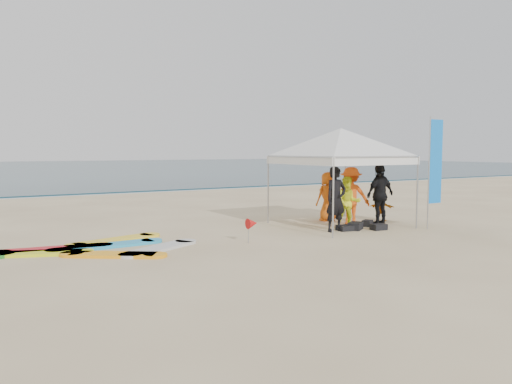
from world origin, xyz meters
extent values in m
plane|color=beige|center=(0.00, 0.00, 0.00)|extent=(120.00, 120.00, 0.00)
cube|color=#0C2633|center=(0.00, 60.00, 0.04)|extent=(160.00, 84.00, 0.08)
cube|color=silver|center=(0.00, 18.20, 0.00)|extent=(160.00, 1.20, 0.01)
imported|color=black|center=(2.06, 1.69, 0.96)|extent=(0.70, 0.47, 1.92)
imported|color=#EFF923|center=(2.80, 2.00, 0.79)|extent=(0.97, 0.92, 1.59)
imported|color=#FF5C16|center=(3.46, 2.61, 0.92)|extent=(1.36, 1.28, 1.85)
imported|color=black|center=(4.07, 1.92, 0.98)|extent=(1.19, 0.58, 1.96)
imported|color=#CE5912|center=(3.28, 3.56, 0.83)|extent=(0.86, 0.61, 1.66)
imported|color=orange|center=(4.88, 2.65, 0.44)|extent=(0.66, 0.83, 0.88)
cylinder|color=#A5A5A8|center=(1.29, 4.18, 1.10)|extent=(0.05, 0.05, 2.20)
cylinder|color=#A5A5A8|center=(4.59, 4.18, 1.10)|extent=(0.05, 0.05, 2.20)
cylinder|color=#A5A5A8|center=(1.29, 0.89, 1.10)|extent=(0.05, 0.05, 2.20)
cylinder|color=#A5A5A8|center=(4.59, 0.89, 1.10)|extent=(0.05, 0.05, 2.20)
cube|color=white|center=(2.94, 0.89, 2.08)|extent=(3.40, 0.02, 0.24)
cube|color=white|center=(2.94, 4.18, 2.08)|extent=(3.40, 0.02, 0.24)
cube|color=white|center=(1.29, 2.53, 2.08)|extent=(0.02, 3.40, 0.24)
cube|color=white|center=(4.59, 2.53, 2.08)|extent=(0.02, 3.40, 0.24)
pyramid|color=white|center=(2.94, 2.53, 3.08)|extent=(4.66, 4.66, 0.88)
cylinder|color=#A5A5A8|center=(4.75, 0.61, 1.70)|extent=(0.04, 0.04, 3.41)
cube|color=blue|center=(5.04, 0.61, 2.05)|extent=(0.54, 0.03, 2.53)
cylinder|color=#A5A5A8|center=(-1.04, 1.46, 0.30)|extent=(0.02, 0.02, 0.60)
cone|color=red|center=(-0.92, 1.46, 0.50)|extent=(0.28, 0.28, 0.28)
cube|color=black|center=(2.81, 1.66, 0.11)|extent=(0.67, 0.61, 0.22)
cube|color=black|center=(3.37, 1.26, 0.09)|extent=(0.48, 0.33, 0.18)
cube|color=black|center=(2.46, 1.68, 0.08)|extent=(0.55, 0.46, 0.16)
cube|color=black|center=(3.57, 1.95, 0.10)|extent=(0.44, 0.40, 0.20)
cube|color=beige|center=(-3.31, 1.81, 0.04)|extent=(1.97, 1.38, 0.07)
cube|color=yellow|center=(-3.95, 3.44, 0.04)|extent=(2.23, 1.08, 0.07)
cube|color=#279DD5|center=(-4.34, 2.77, 0.04)|extent=(2.37, 0.65, 0.07)
cube|color=yellow|center=(-6.05, 2.71, 0.04)|extent=(2.24, 1.30, 0.07)
cube|color=#FDA215|center=(-4.48, 1.62, 0.04)|extent=(1.89, 1.53, 0.07)
cube|color=red|center=(-5.57, 2.99, 0.04)|extent=(2.33, 0.85, 0.07)
camera|label=1|loc=(-7.42, -9.56, 2.40)|focal=35.00mm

